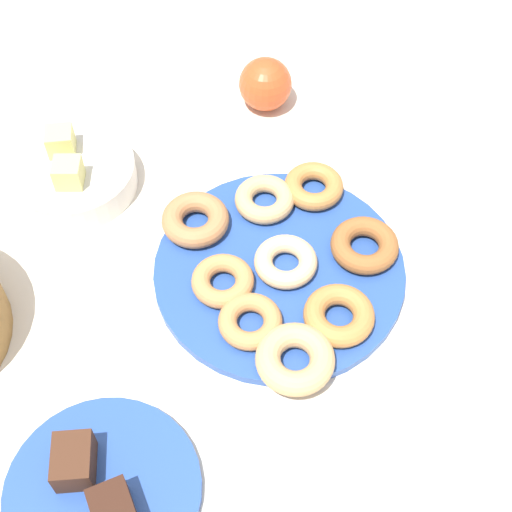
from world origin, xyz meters
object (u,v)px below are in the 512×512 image
cake_plate (103,491)px  apple (265,84)px  donut_1 (339,315)px  donut_2 (364,245)px  donut_0 (195,220)px  donut_4 (265,199)px  donut_6 (223,281)px  fruit_bowl (75,176)px  brownie_near (114,512)px  donut_8 (314,186)px  donut_plate (279,271)px  melon_chunk_left (68,173)px  donut_7 (286,264)px  donut_3 (250,321)px  melon_chunk_right (60,141)px  donut_5 (295,359)px  brownie_far (74,461)px

cake_plate → apple: apple is taller
donut_1 → donut_2: bearing=-27.0°
donut_2 → donut_0: bearing=73.1°
donut_4 → donut_6: size_ratio=1.03×
donut_1 → fruit_bowl: 0.42m
donut_2 → brownie_near: brownie_near is taller
donut_8 → donut_plate: bearing=152.6°
donut_6 → brownie_near: brownie_near is taller
melon_chunk_left → donut_4: bearing=-100.1°
donut_0 → donut_7: (-0.08, -0.11, -0.00)m
donut_0 → donut_2: bearing=-106.9°
donut_3 → cake_plate: size_ratio=0.37×
donut_6 → melon_chunk_right: melon_chunk_right is taller
apple → donut_8: bearing=-167.4°
donut_2 → donut_3: 0.18m
donut_plate → melon_chunk_right: (0.21, 0.28, 0.05)m
donut_plate → melon_chunk_left: (0.15, 0.26, 0.05)m
donut_1 → donut_3: size_ratio=1.11×
donut_1 → donut_5: bearing=130.9°
donut_1 → melon_chunk_left: 0.40m
donut_2 → brownie_far: brownie_far is taller
donut_6 → donut_7: same height
donut_4 → brownie_far: 0.42m
donut_3 → donut_7: size_ratio=0.96×
donut_6 → melon_chunk_left: bearing=48.0°
brownie_far → apple: (0.55, -0.27, 0.01)m
donut_4 → cake_plate: donut_4 is taller
donut_5 → donut_8: (0.26, -0.06, -0.00)m
donut_2 → melon_chunk_left: (0.14, 0.37, 0.03)m
donut_4 → melon_chunk_left: size_ratio=2.23×
brownie_far → fruit_bowl: (0.41, 0.01, -0.01)m
fruit_bowl → donut_plate: bearing=-124.4°
donut_3 → brownie_far: 0.25m
brownie_far → donut_5: bearing=-68.9°
donut_7 → donut_6: bearing=101.1°
melon_chunk_left → cake_plate: bearing=-174.4°
donut_3 → melon_chunk_right: 0.37m
donut_plate → donut_0: (0.08, 0.10, 0.02)m
donut_1 → apple: bearing=6.0°
donut_0 → donut_5: bearing=-155.1°
donut_0 → cake_plate: donut_0 is taller
donut_8 → cake_plate: donut_8 is taller
donut_8 → brownie_far: brownie_far is taller
donut_4 → brownie_far: (-0.34, 0.24, 0.01)m
brownie_near → fruit_bowl: bearing=6.8°
donut_8 → melon_chunk_left: 0.33m
brownie_near → apple: (0.61, -0.22, 0.01)m
donut_5 → donut_7: bearing=-3.5°
donut_plate → donut_3: donut_3 is taller
donut_1 → donut_5: donut_5 is taller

